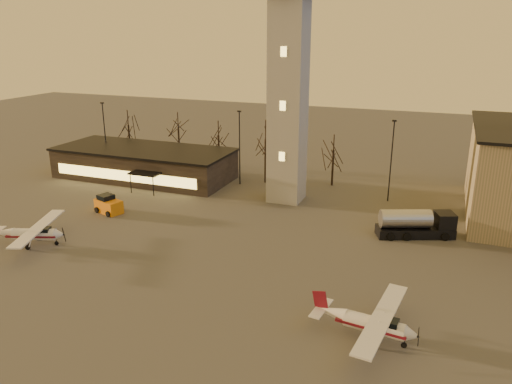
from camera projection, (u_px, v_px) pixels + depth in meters
ground at (159, 324)px, 36.11m from camera, size 220.00×220.00×0.00m
control_tower at (289, 66)px, 57.66m from camera, size 6.80×6.80×32.60m
terminal at (144, 163)px, 71.37m from camera, size 25.40×12.20×4.30m
light_poles at (293, 156)px, 61.75m from camera, size 58.50×12.25×10.14m
tree_row at (218, 132)px, 73.71m from camera, size 37.20×9.20×8.80m
cessna_front at (376, 328)px, 33.97m from camera, size 7.92×9.99×2.74m
cessna_rear at (36, 236)px, 49.09m from camera, size 8.05×9.83×2.76m
fuel_truck at (415, 226)px, 51.15m from camera, size 8.04×4.86×2.88m
service_cart at (108, 206)px, 57.98m from camera, size 3.68×2.89×2.09m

